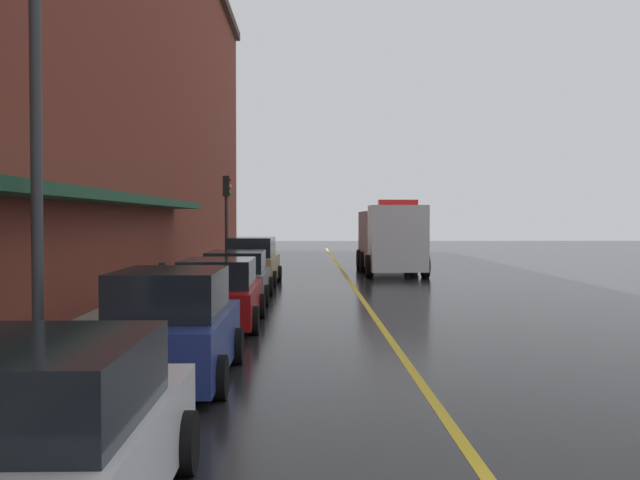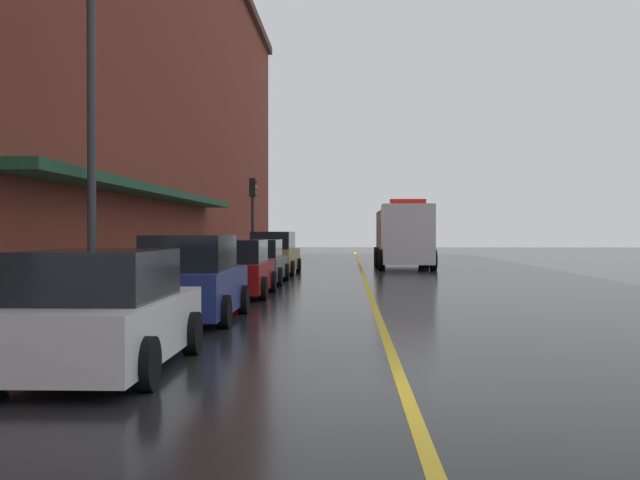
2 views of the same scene
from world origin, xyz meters
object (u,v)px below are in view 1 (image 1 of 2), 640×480
at_px(parked_car_1, 172,329).
at_px(parking_meter_0, 135,291).
at_px(traffic_light_near, 227,205).
at_px(parked_car_3, 237,277).
at_px(box_truck, 390,239).
at_px(parked_car_4, 252,263).
at_px(parked_car_0, 46,442).
at_px(parked_car_2, 219,295).
at_px(parking_meter_1, 162,280).
at_px(street_lamp_left, 36,100).

height_order(parked_car_1, parking_meter_0, parked_car_1).
bearing_deg(traffic_light_near, parking_meter_0, -90.20).
bearing_deg(parked_car_3, box_truck, -27.52).
relative_size(parked_car_1, parked_car_4, 0.88).
relative_size(parked_car_0, parked_car_4, 0.90).
xyz_separation_m(parked_car_2, parking_meter_0, (-1.49, -2.24, 0.30)).
relative_size(parked_car_0, parked_car_2, 0.97).
distance_m(parked_car_1, parking_meter_1, 6.91).
bearing_deg(parked_car_3, parked_car_4, -0.88).
relative_size(parked_car_2, traffic_light_near, 1.04).
bearing_deg(parked_car_2, parked_car_0, 179.50).
xyz_separation_m(parking_meter_0, parking_meter_1, (0.00, 3.00, 0.00)).
height_order(parked_car_3, parking_meter_0, parked_car_3).
relative_size(box_truck, parking_meter_0, 5.84).
xyz_separation_m(parked_car_0, parked_car_2, (0.05, 11.76, 0.00)).
height_order(parked_car_0, parked_car_4, parked_car_4).
distance_m(parked_car_4, box_truck, 8.54).
relative_size(parked_car_0, parked_car_3, 0.89).
distance_m(parked_car_3, parking_meter_1, 4.93).
bearing_deg(parked_car_2, parked_car_3, 0.53).
distance_m(parked_car_2, traffic_light_near, 15.62).
xyz_separation_m(parked_car_0, box_truck, (6.08, 29.07, 0.85)).
distance_m(street_lamp_left, traffic_light_near, 21.60).
bearing_deg(street_lamp_left, parking_meter_0, 81.33).
relative_size(parked_car_2, parking_meter_1, 3.35).
xyz_separation_m(parked_car_4, box_truck, (6.04, 5.98, 0.75)).
xyz_separation_m(parked_car_2, parked_car_4, (-0.01, 11.32, 0.10)).
height_order(parking_meter_0, traffic_light_near, traffic_light_near).
bearing_deg(traffic_light_near, parked_car_2, -84.70).
relative_size(parked_car_3, street_lamp_left, 0.70).
distance_m(parked_car_1, parked_car_4, 17.32).
xyz_separation_m(parked_car_1, traffic_light_near, (-1.38, 21.37, 2.33)).
distance_m(parked_car_3, street_lamp_left, 12.37).
relative_size(box_truck, street_lamp_left, 1.12).
distance_m(box_truck, parking_meter_0, 20.95).
xyz_separation_m(parked_car_1, parked_car_2, (0.05, 6.00, -0.07)).
bearing_deg(parked_car_0, parked_car_3, -0.23).
relative_size(parked_car_2, box_truck, 0.57).
xyz_separation_m(parked_car_0, parking_meter_1, (-1.44, 12.52, 0.30)).
xyz_separation_m(parked_car_0, parked_car_3, (-0.03, 17.23, -0.01)).
distance_m(parked_car_3, traffic_light_near, 10.29).
bearing_deg(street_lamp_left, box_truck, 70.92).
distance_m(parked_car_0, parking_meter_0, 9.63).
relative_size(parked_car_3, traffic_light_near, 1.14).
xyz_separation_m(parked_car_2, box_truck, (6.04, 17.31, 0.85)).
bearing_deg(parked_car_1, parked_car_3, 0.26).
xyz_separation_m(parked_car_3, street_lamp_left, (-2.01, -11.64, 3.66)).
relative_size(box_truck, traffic_light_near, 1.81).
bearing_deg(parked_car_3, traffic_light_near, 7.55).
xyz_separation_m(parked_car_2, street_lamp_left, (-2.09, -6.18, 3.64)).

